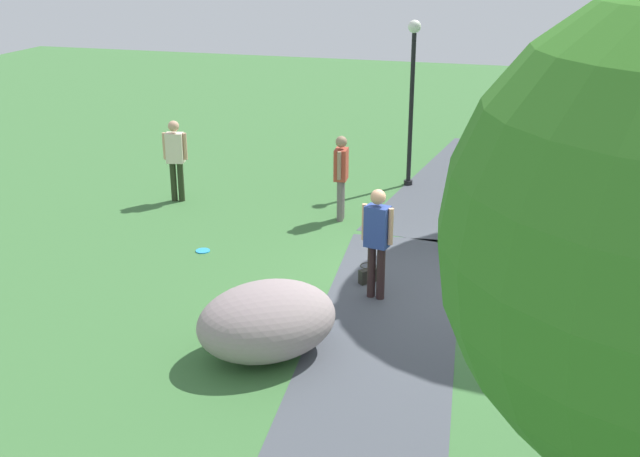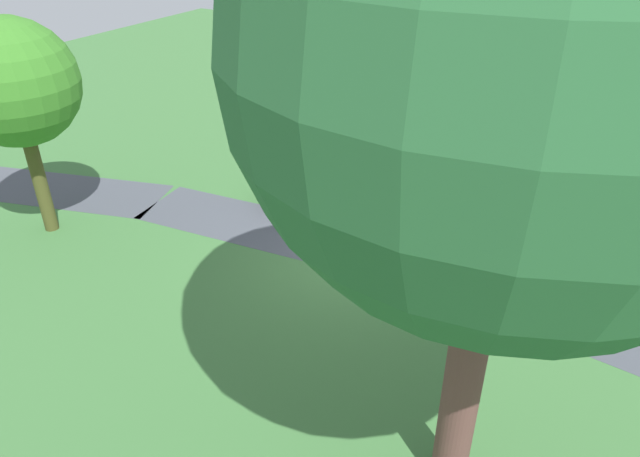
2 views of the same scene
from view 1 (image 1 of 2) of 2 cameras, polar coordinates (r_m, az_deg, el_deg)
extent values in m
plane|color=#3D6F38|center=(12.81, 8.12, -4.24)|extent=(48.00, 48.00, 0.00)
cube|color=#454A52|center=(18.46, 10.03, 3.49)|extent=(8.19, 2.99, 0.01)
cube|color=#454A52|center=(11.16, 4.60, -8.02)|extent=(8.15, 2.76, 0.01)
cylinder|color=black|center=(17.99, 6.48, 3.38)|extent=(0.20, 0.20, 0.10)
cylinder|color=black|center=(17.57, 6.70, 8.53)|extent=(0.10, 0.10, 3.40)
sphere|color=white|center=(17.29, 6.96, 14.51)|extent=(0.28, 0.28, 0.28)
ellipsoid|color=gray|center=(10.52, -3.90, -6.76)|extent=(2.39, 2.40, 1.02)
cylinder|color=#2E1E1E|center=(12.20, 3.79, -3.15)|extent=(0.13, 0.13, 0.87)
cylinder|color=#2E1E1E|center=(12.14, 4.48, -3.29)|extent=(0.13, 0.13, 0.87)
cube|color=#2C438F|center=(11.88, 4.23, 0.15)|extent=(0.31, 0.40, 0.65)
cylinder|color=tan|center=(11.95, 3.27, 0.48)|extent=(0.08, 0.08, 0.58)
cylinder|color=tan|center=(11.79, 5.21, 0.13)|extent=(0.08, 0.08, 0.58)
sphere|color=tan|center=(11.72, 4.29, 2.32)|extent=(0.24, 0.24, 0.24)
cylinder|color=#27311B|center=(16.91, -10.17, 3.40)|extent=(0.13, 0.13, 0.85)
cylinder|color=#27311B|center=(16.95, -10.70, 3.40)|extent=(0.13, 0.13, 0.85)
cube|color=beige|center=(16.73, -10.60, 5.84)|extent=(0.31, 0.40, 0.64)
cylinder|color=tan|center=(16.67, -9.87, 5.96)|extent=(0.08, 0.08, 0.57)
cylinder|color=tan|center=(16.78, -11.34, 5.96)|extent=(0.08, 0.08, 0.57)
sphere|color=tan|center=(16.62, -10.70, 7.39)|extent=(0.23, 0.23, 0.23)
cylinder|color=#6A605E|center=(15.60, 1.59, 2.22)|extent=(0.13, 0.13, 0.84)
cylinder|color=#6A605E|center=(15.45, 1.48, 2.03)|extent=(0.13, 0.13, 0.84)
cube|color=#B64531|center=(15.31, 1.56, 4.72)|extent=(0.38, 0.27, 0.63)
cylinder|color=#9B7D60|center=(15.51, 1.70, 5.07)|extent=(0.08, 0.08, 0.56)
cylinder|color=#9B7D60|center=(15.09, 1.42, 4.63)|extent=(0.08, 0.08, 0.56)
sphere|color=#9B7D60|center=(15.19, 1.58, 6.38)|extent=(0.23, 0.23, 0.23)
cube|color=black|center=(12.81, 3.55, -3.49)|extent=(0.32, 0.30, 0.24)
torus|color=black|center=(12.73, 3.57, -2.75)|extent=(0.38, 0.38, 0.02)
cube|color=navy|center=(11.32, -0.83, -6.40)|extent=(0.26, 0.32, 0.40)
cube|color=navy|center=(11.24, -0.87, -7.07)|extent=(0.10, 0.20, 0.18)
cylinder|color=#2BA0DB|center=(14.23, -8.60, -1.63)|extent=(0.26, 0.26, 0.02)
camera|label=2|loc=(19.02, 47.89, 21.28)|focal=32.89mm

